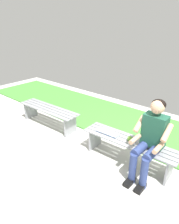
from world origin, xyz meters
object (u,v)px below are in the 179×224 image
at_px(bench_near, 129,146).
at_px(person_seated, 150,138).
at_px(bench_far, 48,112).
at_px(apple, 130,139).
at_px(book_open, 108,132).

xyz_separation_m(bench_near, person_seated, (-0.39, 0.10, 0.35)).
bearing_deg(bench_near, bench_far, 0.00).
height_order(bench_near, person_seated, person_seated).
height_order(bench_near, apple, apple).
distance_m(bench_near, apple, 0.15).
distance_m(bench_near, book_open, 0.43).
relative_size(bench_far, apple, 19.12).
distance_m(bench_far, person_seated, 2.52).
height_order(apple, book_open, apple).
xyz_separation_m(person_seated, book_open, (0.80, -0.07, -0.23)).
bearing_deg(person_seated, bench_far, -2.28).
xyz_separation_m(bench_near, apple, (-0.02, 0.01, 0.15)).
height_order(bench_near, bench_far, same).
distance_m(bench_near, bench_far, 2.11).
relative_size(bench_far, person_seated, 1.31).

